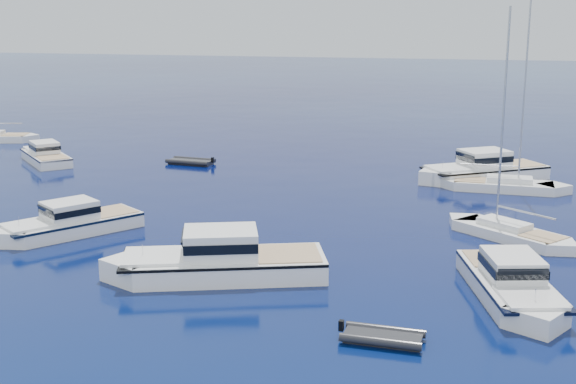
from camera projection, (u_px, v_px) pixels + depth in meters
The scene contains 10 objects.
motor_cruiser_right at pixel (511, 299), 36.53m from camera, with size 3.18×10.38×2.72m, color silver, non-canonical shape.
motor_cruiser_left at pixel (68, 234), 47.07m from camera, with size 3.03×9.89×2.60m, color silver, non-canonical shape.
motor_cruiser_centre at pixel (217, 277), 39.49m from camera, with size 3.76×12.27×3.22m, color silver, non-canonical shape.
motor_cruiser_far_l at pixel (45, 162), 69.32m from camera, with size 2.81×9.19×2.41m, color white, non-canonical shape.
motor_cruiser_distant at pixel (481, 180), 62.01m from camera, with size 3.62×11.84×3.11m, color white, non-canonical shape.
sailboat_mid_r at pixel (509, 238), 46.18m from camera, with size 2.49×9.58×14.08m, color silver, non-canonical shape.
sailboat_centre at pixel (503, 190), 58.45m from camera, with size 2.69×10.33×15.19m, color silver, non-canonical shape.
tender_yellow at pixel (267, 270), 40.63m from camera, with size 2.19×4.06×0.95m, color #D4D10C, non-canonical shape.
tender_grey_near at pixel (383, 342), 31.77m from camera, with size 1.95×3.53×0.95m, color black, non-canonical shape.
tender_grey_far at pixel (191, 164), 68.43m from camera, with size 2.30×4.31×0.95m, color black, non-canonical shape.
Camera 1 is at (6.83, -20.20, 13.35)m, focal length 48.13 mm.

